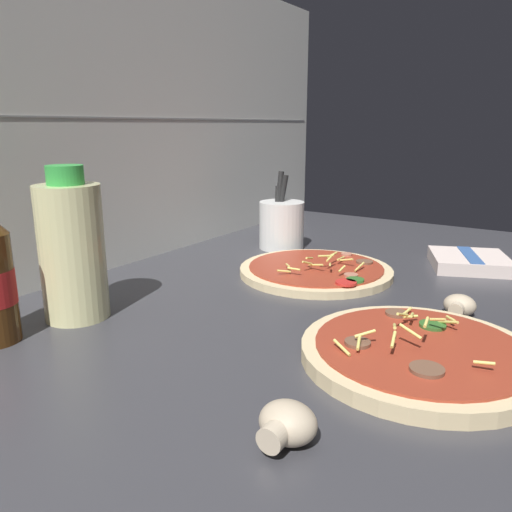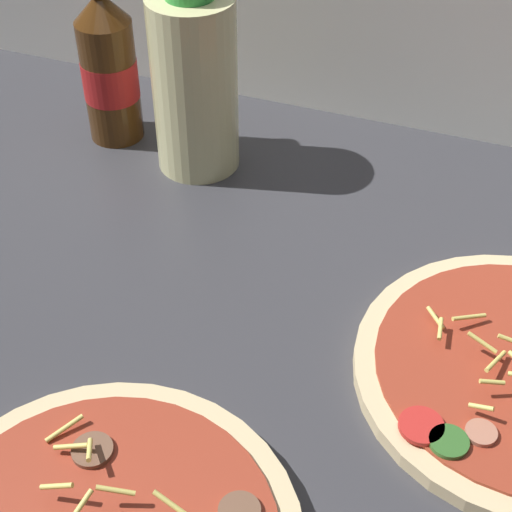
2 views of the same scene
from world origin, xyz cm
name	(u,v)px [view 2 (image 2 of 2)]	position (x,y,z in cm)	size (l,w,h in cm)	color
counter_slab	(243,425)	(0.00, 0.00, 1.25)	(160.00, 90.00, 2.50)	#38383D
beer_bottle	(108,64)	(-27.73, 31.86, 11.36)	(6.10, 6.10, 24.93)	#47280F
oil_bottle	(195,82)	(-16.79, 30.09, 12.23)	(8.79, 8.79, 21.17)	beige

